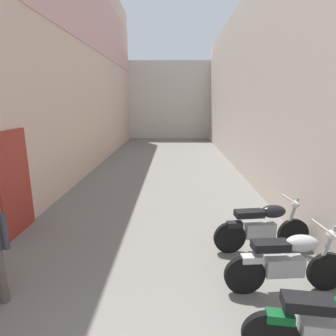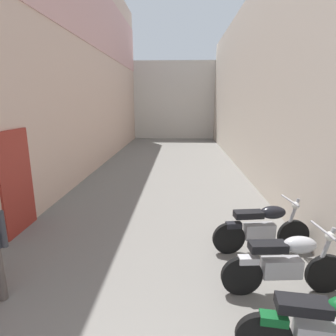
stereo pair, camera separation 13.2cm
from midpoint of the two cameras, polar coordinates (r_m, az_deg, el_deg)
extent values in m
plane|color=slate|center=(8.86, -0.33, -4.53)|extent=(37.13, 37.13, 0.00)
cube|color=beige|center=(11.12, -17.59, 21.20)|extent=(0.40, 21.13, 8.68)
cube|color=#9E2D23|center=(6.62, -28.31, -2.58)|extent=(0.06, 1.10, 2.20)
cube|color=beige|center=(10.78, 18.04, 15.85)|extent=(0.40, 21.13, 6.59)
cube|color=beige|center=(21.97, 1.49, 13.76)|extent=(8.95, 2.00, 5.62)
cube|color=#9E9EA3|center=(3.70, 30.38, -27.80)|extent=(0.58, 0.27, 0.28)
cube|color=black|center=(3.42, 27.20, -23.92)|extent=(0.54, 0.28, 0.12)
cube|color=#0F5123|center=(3.47, 22.13, -26.89)|extent=(0.29, 0.17, 0.10)
cylinder|color=black|center=(4.94, 30.52, -18.31)|extent=(0.60, 0.13, 0.60)
cylinder|color=black|center=(4.44, 15.85, -20.66)|extent=(0.60, 0.13, 0.60)
cube|color=#9E9EA3|center=(4.57, 23.19, -18.40)|extent=(0.58, 0.25, 0.28)
ellipsoid|color=#B7B7BC|center=(4.50, 26.36, -14.03)|extent=(0.50, 0.30, 0.24)
cube|color=black|center=(4.32, 20.77, -14.97)|extent=(0.54, 0.26, 0.12)
cylinder|color=#9E9EA3|center=(4.74, 30.31, -14.83)|extent=(0.25, 0.08, 0.77)
cylinder|color=#9E9EA3|center=(4.56, 30.09, -11.05)|extent=(0.09, 0.58, 0.04)
sphere|color=silver|center=(4.66, 31.21, -12.01)|extent=(0.14, 0.14, 0.14)
cube|color=#B7B7BC|center=(4.32, 17.15, -17.67)|extent=(0.29, 0.16, 0.10)
cylinder|color=black|center=(5.88, 25.05, -12.47)|extent=(0.61, 0.16, 0.60)
cylinder|color=black|center=(5.39, 13.14, -13.96)|extent=(0.61, 0.16, 0.60)
cube|color=#9E9EA3|center=(5.53, 19.00, -12.20)|extent=(0.58, 0.28, 0.28)
ellipsoid|color=black|center=(5.49, 21.50, -8.53)|extent=(0.51, 0.32, 0.24)
cube|color=black|center=(5.31, 16.99, -9.15)|extent=(0.55, 0.29, 0.12)
cylinder|color=#9E9EA3|center=(5.71, 24.79, -9.39)|extent=(0.25, 0.09, 0.77)
cylinder|color=#9E9EA3|center=(5.56, 24.52, -6.13)|extent=(0.12, 0.58, 0.04)
sphere|color=silver|center=(5.65, 25.49, -7.00)|extent=(0.14, 0.14, 0.14)
cube|color=black|center=(5.30, 14.13, -11.37)|extent=(0.30, 0.18, 0.10)
cylinder|color=#564C47|center=(4.73, -30.70, -18.25)|extent=(0.12, 0.12, 0.82)
cylinder|color=#333338|center=(4.36, -30.23, -10.89)|extent=(0.08, 0.08, 0.52)
camera|label=1|loc=(0.07, -89.35, 0.16)|focal=29.49mm
camera|label=2|loc=(0.07, 90.65, -0.16)|focal=29.49mm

